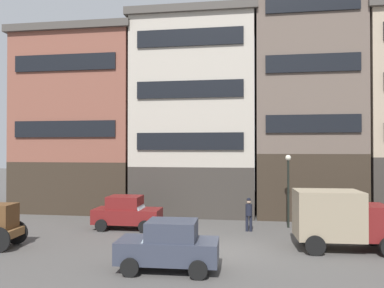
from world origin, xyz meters
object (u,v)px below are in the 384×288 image
Objects in this scene: delivery_truck_near at (341,218)px; sedan_dark at (169,245)px; sedan_light at (127,212)px; pedestrian_officer at (249,213)px; streetlamp_curbside at (288,180)px.

delivery_truck_near is 7.93m from sedan_dark.
sedan_light is at bearing 165.52° from delivery_truck_near.
streetlamp_curbside is at bearing 29.80° from pedestrian_officer.
streetlamp_curbside reaches higher than pedestrian_officer.
streetlamp_curbside is (5.20, 8.14, 1.76)m from sedan_dark.
streetlamp_curbside is (8.96, 1.64, 1.76)m from sedan_light.
sedan_light is (-10.74, 2.77, -0.51)m from delivery_truck_near.
streetlamp_curbside is (2.23, 1.28, 1.69)m from pedestrian_officer.
sedan_dark is (-6.98, -3.72, -0.51)m from delivery_truck_near.
sedan_dark is 0.91× the size of streetlamp_curbside.
sedan_light is 6.74m from pedestrian_officer.
delivery_truck_near is at bearing -68.05° from streetlamp_curbside.
pedestrian_officer is at bearing 141.91° from delivery_truck_near.
pedestrian_officer is at bearing -150.20° from streetlamp_curbside.
sedan_light is at bearing -169.60° from streetlamp_curbside.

